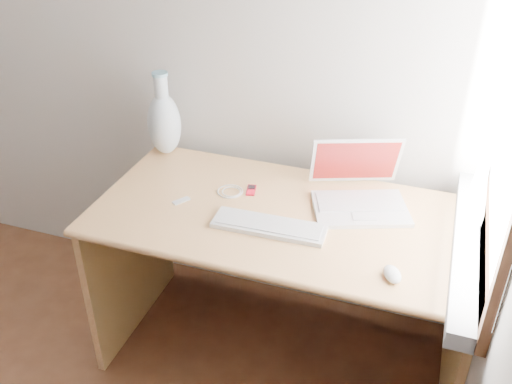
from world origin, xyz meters
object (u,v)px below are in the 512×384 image
(laptop, at_px, (364,192))
(vase, at_px, (164,122))
(desk, at_px, (288,247))
(external_keyboard, at_px, (269,226))

(laptop, xyz_separation_m, vase, (-0.91, 0.14, 0.10))
(laptop, height_order, vase, vase)
(desk, distance_m, vase, 0.77)
(vase, bearing_deg, desk, -18.46)
(desk, relative_size, external_keyboard, 3.44)
(laptop, bearing_deg, desk, 174.86)
(laptop, bearing_deg, vase, 150.56)
(desk, height_order, external_keyboard, external_keyboard)
(desk, xyz_separation_m, vase, (-0.64, 0.21, 0.37))
(laptop, distance_m, external_keyboard, 0.40)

